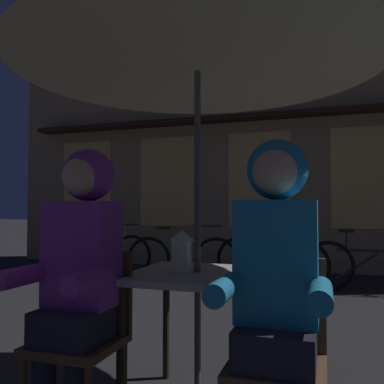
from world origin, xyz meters
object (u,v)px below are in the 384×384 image
object	(u,v)px
chair_left	(85,328)
bicycle_fourth	(370,266)
patio_umbrella	(197,39)
bicycle_third	(270,261)
cafe_table	(198,290)
chair_right	(278,348)
person_right_hooded	(276,267)
lantern	(182,251)
bicycle_nearest	(102,253)
bicycle_second	(182,258)
person_left_hooded	(79,258)

from	to	relation	value
chair_left	bicycle_fourth	world-z (taller)	chair_left
patio_umbrella	bicycle_third	world-z (taller)	patio_umbrella
cafe_table	chair_right	world-z (taller)	chair_right
chair_right	person_right_hooded	distance (m)	0.36
cafe_table	bicycle_third	bearing A→B (deg)	91.27
patio_umbrella	lantern	distance (m)	1.20
chair_left	chair_right	distance (m)	0.96
lantern	bicycle_nearest	xyz separation A→B (m)	(-2.76, 3.83, -0.51)
bicycle_second	bicycle_fourth	world-z (taller)	same
chair_right	bicycle_third	size ratio (longest dim) A/B	0.53
bicycle_second	bicycle_fourth	xyz separation A→B (m)	(2.60, -0.06, 0.00)
bicycle_second	lantern	bearing A→B (deg)	-70.44
lantern	chair_left	distance (m)	0.64
cafe_table	chair_left	bearing A→B (deg)	-142.45
chair_right	bicycle_second	bearing A→B (deg)	114.97
patio_umbrella	chair_right	xyz separation A→B (m)	(0.48, -0.37, -1.57)
patio_umbrella	bicycle_fourth	xyz separation A→B (m)	(1.22, 3.57, -1.71)
cafe_table	bicycle_third	xyz separation A→B (m)	(-0.08, 3.68, -0.29)
chair_right	bicycle_third	world-z (taller)	chair_right
chair_left	bicycle_third	distance (m)	4.07
bicycle_third	bicycle_fourth	bearing A→B (deg)	-4.79
person_right_hooded	bicycle_second	size ratio (longest dim) A/B	0.85
chair_right	person_left_hooded	world-z (taller)	person_left_hooded
lantern	bicycle_nearest	bearing A→B (deg)	125.72
person_right_hooded	bicycle_nearest	bearing A→B (deg)	128.20
lantern	chair_right	world-z (taller)	lantern
cafe_table	person_left_hooded	bearing A→B (deg)	-138.43
person_left_hooded	bicycle_third	xyz separation A→B (m)	(0.40, 4.10, -0.50)
bicycle_second	bicycle_third	size ratio (longest dim) A/B	1.00
cafe_table	patio_umbrella	size ratio (longest dim) A/B	0.32
bicycle_nearest	lantern	bearing A→B (deg)	-54.28
patio_umbrella	bicycle_third	size ratio (longest dim) A/B	1.40
bicycle_nearest	bicycle_second	bearing A→B (deg)	-5.87
bicycle_third	bicycle_fourth	distance (m)	1.30
patio_umbrella	chair_left	size ratio (longest dim) A/B	2.66
person_left_hooded	person_right_hooded	distance (m)	0.96
chair_right	person_left_hooded	xyz separation A→B (m)	(-0.96, -0.06, 0.36)
lantern	person_right_hooded	xyz separation A→B (m)	(0.55, -0.37, -0.01)
lantern	bicycle_fourth	distance (m)	3.88
cafe_table	bicycle_fourth	distance (m)	3.78
bicycle_third	person_right_hooded	bearing A→B (deg)	-82.21
cafe_table	chair_left	world-z (taller)	chair_left
chair_left	bicycle_nearest	bearing A→B (deg)	119.52
lantern	bicycle_third	xyz separation A→B (m)	(-0.01, 3.73, -0.51)
chair_right	person_right_hooded	xyz separation A→B (m)	(0.00, -0.06, 0.36)
patio_umbrella	chair_right	world-z (taller)	patio_umbrella
bicycle_nearest	bicycle_second	size ratio (longest dim) A/B	1.02
chair_left	bicycle_third	xyz separation A→B (m)	(0.40, 4.05, -0.14)
person_right_hooded	bicycle_third	bearing A→B (deg)	97.79
person_right_hooded	bicycle_fourth	world-z (taller)	person_right_hooded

